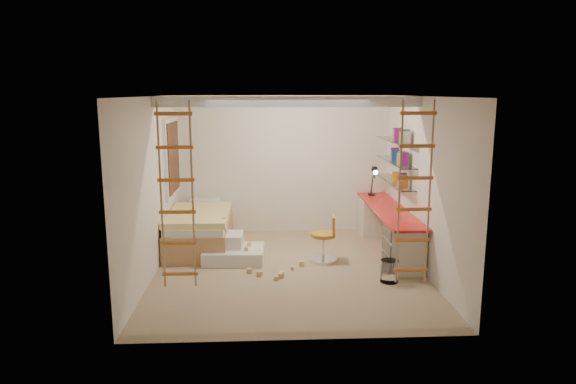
{
  "coord_description": "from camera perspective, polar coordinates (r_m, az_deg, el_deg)",
  "views": [
    {
      "loc": [
        -0.39,
        -7.43,
        2.66
      ],
      "look_at": [
        0.0,
        0.3,
        1.15
      ],
      "focal_mm": 32.0,
      "sensor_mm": 36.0,
      "label": 1
    }
  ],
  "objects": [
    {
      "name": "books",
      "position": [
        8.91,
        11.86,
        4.3
      ],
      "size": [
        0.14,
        0.7,
        0.92
      ],
      "color": "orange",
      "rests_on": "shelves"
    },
    {
      "name": "waste_bin",
      "position": [
        7.51,
        11.21,
        -8.61
      ],
      "size": [
        0.26,
        0.26,
        0.32
      ],
      "primitive_type": "cylinder",
      "color": "white",
      "rests_on": "floor"
    },
    {
      "name": "rope_ladder_left",
      "position": [
        5.87,
        -12.25,
        -0.46
      ],
      "size": [
        0.41,
        0.04,
        2.13
      ],
      "primitive_type": null,
      "color": "orange",
      "rests_on": "ceiling"
    },
    {
      "name": "window_frame",
      "position": [
        9.14,
        -12.85,
        3.79
      ],
      "size": [
        0.06,
        1.15,
        1.35
      ],
      "primitive_type": "cube",
      "color": "white",
      "rests_on": "wall_left"
    },
    {
      "name": "desk",
      "position": [
        8.85,
        11.02,
        -3.94
      ],
      "size": [
        0.56,
        2.8,
        0.75
      ],
      "color": "red",
      "rests_on": "floor"
    },
    {
      "name": "play_platform",
      "position": [
        8.33,
        -6.32,
        -6.46
      ],
      "size": [
        0.98,
        0.78,
        0.42
      ],
      "color": "silver",
      "rests_on": "floor"
    },
    {
      "name": "toy_blocks",
      "position": [
        7.93,
        -3.67,
        -7.04
      ],
      "size": [
        1.37,
        1.1,
        0.69
      ],
      "color": "#CCB284",
      "rests_on": "floor"
    },
    {
      "name": "floor",
      "position": [
        7.9,
        0.11,
        -8.63
      ],
      "size": [
        4.5,
        4.5,
        0.0
      ],
      "primitive_type": "plane",
      "color": "#93815F",
      "rests_on": "ground"
    },
    {
      "name": "task_lamp",
      "position": [
        9.6,
        9.55,
        1.76
      ],
      "size": [
        0.14,
        0.36,
        0.57
      ],
      "color": "black",
      "rests_on": "desk"
    },
    {
      "name": "bed",
      "position": [
        9.03,
        -9.74,
        -4.08
      ],
      "size": [
        1.02,
        2.0,
        0.69
      ],
      "color": "#AD7F51",
      "rests_on": "floor"
    },
    {
      "name": "window_blind",
      "position": [
        9.13,
        -12.6,
        3.79
      ],
      "size": [
        0.02,
        1.0,
        1.2
      ],
      "primitive_type": "cube",
      "color": "#4C2D1E",
      "rests_on": "window_frame"
    },
    {
      "name": "ceiling_beam",
      "position": [
        7.74,
        0.0,
        10.0
      ],
      "size": [
        4.0,
        0.18,
        0.16
      ],
      "primitive_type": "cube",
      "color": "white",
      "rests_on": "ceiling"
    },
    {
      "name": "swivel_chair",
      "position": [
        8.22,
        4.08,
        -5.84
      ],
      "size": [
        0.48,
        0.48,
        0.75
      ],
      "color": "#BC7F24",
      "rests_on": "floor"
    },
    {
      "name": "shelves",
      "position": [
        8.93,
        11.83,
        3.34
      ],
      "size": [
        0.25,
        1.8,
        0.71
      ],
      "color": "white",
      "rests_on": "wall_right"
    },
    {
      "name": "rope_ladder_right",
      "position": [
        6.05,
        13.88,
        -0.2
      ],
      "size": [
        0.41,
        0.04,
        2.13
      ],
      "primitive_type": null,
      "color": "orange",
      "rests_on": "ceiling"
    }
  ]
}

